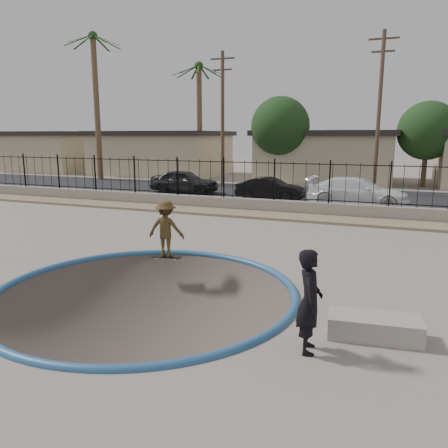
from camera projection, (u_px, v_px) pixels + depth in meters
ground at (282, 229)px, 22.14m from camera, size 120.00×120.00×2.20m
bowl_pit at (146, 292)px, 10.06m from camera, size 6.84×6.84×1.80m
coping_ring at (146, 292)px, 10.06m from camera, size 7.04×7.04×0.20m
rock_strip at (267, 215)px, 19.35m from camera, size 42.00×1.60×0.11m
retaining_wall at (274, 206)px, 20.30m from camera, size 42.00×0.45×0.60m
fence at (274, 181)px, 20.06m from camera, size 40.00×0.04×1.80m
street at (302, 194)px, 26.47m from camera, size 90.00×8.00×0.04m
house_west_far at (50, 151)px, 44.75m from camera, size 10.60×8.60×3.90m
house_west at (162, 153)px, 40.11m from camera, size 11.60×8.60×3.90m
house_center at (327, 155)px, 34.75m from camera, size 10.60×8.60×3.90m
palm_left at (95, 77)px, 33.70m from camera, size 2.30×2.30×11.30m
palm_mid at (199, 95)px, 35.10m from camera, size 2.30×2.30×9.30m
utility_pole_left at (223, 118)px, 29.50m from camera, size 1.70×0.24×9.00m
utility_pole_mid at (379, 111)px, 25.88m from camera, size 1.70×0.24×9.50m
street_tree_left at (280, 126)px, 32.19m from camera, size 4.32×4.32×6.36m
street_tree_mid at (428, 131)px, 29.60m from camera, size 3.96×3.96×5.83m
skater at (166, 232)px, 12.58m from camera, size 1.14×0.77×1.64m
skateboard at (167, 257)px, 12.73m from camera, size 0.87×0.33×0.07m
videographer at (310, 301)px, 7.16m from camera, size 0.55×0.72×1.76m
concrete_ledge at (374, 327)px, 7.77m from camera, size 1.67×0.88×0.40m
car_a at (184, 181)px, 26.99m from camera, size 4.28×1.95×1.43m
car_b at (270, 189)px, 24.00m from camera, size 3.74×1.32×1.23m
car_c at (358, 192)px, 21.80m from camera, size 5.12×2.39×1.45m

